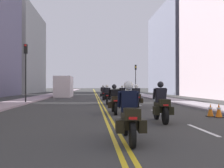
% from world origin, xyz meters
% --- Properties ---
extents(ground_plane, '(264.00, 264.00, 0.00)m').
position_xyz_m(ground_plane, '(0.00, 48.00, 0.00)').
color(ground_plane, '#373736').
extents(sidewalk_left, '(2.61, 144.00, 0.12)m').
position_xyz_m(sidewalk_left, '(-7.29, 48.00, 0.06)').
color(sidewalk_left, '#A7909A').
rests_on(sidewalk_left, ground).
extents(sidewalk_right, '(2.61, 144.00, 0.12)m').
position_xyz_m(sidewalk_right, '(7.29, 48.00, 0.06)').
color(sidewalk_right, gray).
rests_on(sidewalk_right, ground).
extents(centreline_yellow_inner, '(0.12, 132.00, 0.01)m').
position_xyz_m(centreline_yellow_inner, '(-0.12, 48.00, 0.00)').
color(centreline_yellow_inner, yellow).
rests_on(centreline_yellow_inner, ground).
extents(centreline_yellow_outer, '(0.12, 132.00, 0.01)m').
position_xyz_m(centreline_yellow_outer, '(0.12, 48.00, 0.00)').
color(centreline_yellow_outer, yellow).
rests_on(centreline_yellow_outer, ground).
extents(lane_dashes_white, '(0.14, 56.40, 0.01)m').
position_xyz_m(lane_dashes_white, '(2.99, 29.00, 0.00)').
color(lane_dashes_white, silver).
rests_on(lane_dashes_white, ground).
extents(building_left_2, '(8.99, 20.32, 17.86)m').
position_xyz_m(building_left_2, '(-17.17, 56.58, 8.93)').
color(building_left_2, '#999996').
rests_on(building_left_2, ground).
extents(building_right_2, '(8.65, 19.76, 17.10)m').
position_xyz_m(building_right_2, '(17.00, 49.34, 8.55)').
color(building_right_2, slate).
rests_on(building_right_2, ground).
extents(motorcycle_0, '(0.77, 2.20, 1.64)m').
position_xyz_m(motorcycle_0, '(0.25, 6.37, 0.66)').
color(motorcycle_0, black).
rests_on(motorcycle_0, ground).
extents(motorcycle_1, '(0.77, 2.19, 1.68)m').
position_xyz_m(motorcycle_1, '(2.10, 9.89, 0.67)').
color(motorcycle_1, black).
rests_on(motorcycle_1, ground).
extents(motorcycle_2, '(0.76, 2.28, 1.59)m').
position_xyz_m(motorcycle_2, '(0.48, 13.31, 0.64)').
color(motorcycle_2, black).
rests_on(motorcycle_2, ground).
extents(motorcycle_3, '(0.77, 2.21, 1.62)m').
position_xyz_m(motorcycle_3, '(2.34, 17.01, 0.67)').
color(motorcycle_3, black).
rests_on(motorcycle_3, ground).
extents(motorcycle_4, '(0.78, 2.30, 1.62)m').
position_xyz_m(motorcycle_4, '(0.50, 20.35, 0.66)').
color(motorcycle_4, black).
rests_on(motorcycle_4, ground).
extents(motorcycle_5, '(0.78, 2.19, 1.59)m').
position_xyz_m(motorcycle_5, '(2.27, 24.53, 0.65)').
color(motorcycle_5, black).
rests_on(motorcycle_5, ground).
extents(motorcycle_6, '(0.76, 2.22, 1.63)m').
position_xyz_m(motorcycle_6, '(0.52, 27.83, 0.67)').
color(motorcycle_6, black).
rests_on(motorcycle_6, ground).
extents(traffic_cone_0, '(0.37, 0.37, 0.64)m').
position_xyz_m(traffic_cone_0, '(5.01, 11.56, 0.32)').
color(traffic_cone_0, black).
rests_on(traffic_cone_0, ground).
extents(traffic_cone_1, '(0.38, 0.38, 0.68)m').
position_xyz_m(traffic_cone_1, '(5.26, 11.21, 0.34)').
color(traffic_cone_1, black).
rests_on(traffic_cone_1, ground).
extents(traffic_light_near, '(0.28, 0.38, 5.07)m').
position_xyz_m(traffic_light_near, '(-6.38, 21.80, 3.49)').
color(traffic_light_near, black).
rests_on(traffic_light_near, ground).
extents(traffic_light_far, '(0.28, 0.38, 4.96)m').
position_xyz_m(traffic_light_far, '(6.38, 40.52, 3.41)').
color(traffic_light_far, black).
rests_on(traffic_light_far, ground).
extents(parked_truck, '(2.20, 6.50, 2.80)m').
position_xyz_m(parked_truck, '(-4.58, 35.40, 1.27)').
color(parked_truck, silver).
rests_on(parked_truck, ground).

